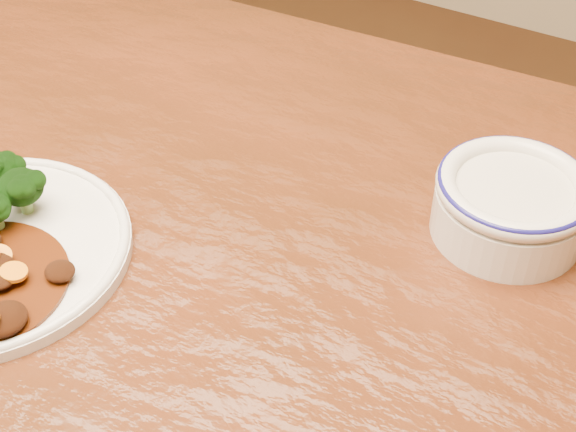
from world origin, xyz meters
The scene contains 2 objects.
dining_table centered at (0.00, 0.00, 0.67)m, with size 1.55×0.98×0.75m.
dip_bowl centered at (0.31, 0.21, 0.78)m, with size 0.13×0.13×0.06m.
Camera 1 is at (0.41, -0.30, 1.20)m, focal length 50.00 mm.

